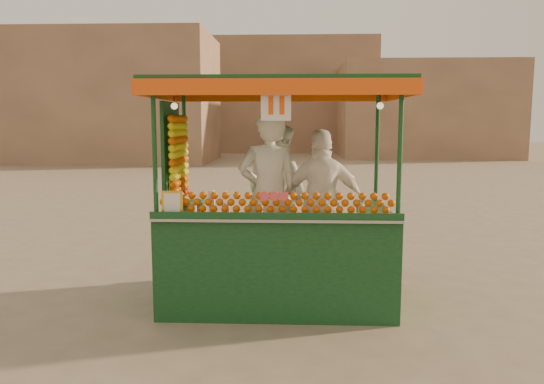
{
  "coord_description": "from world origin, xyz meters",
  "views": [
    {
      "loc": [
        -0.04,
        -5.58,
        1.96
      ],
      "look_at": [
        -0.28,
        0.09,
        1.19
      ],
      "focal_mm": 35.02,
      "sensor_mm": 36.0,
      "label": 1
    }
  ],
  "objects_px": {
    "vendor_left": "(269,195)",
    "vendor_right": "(322,203)",
    "juice_cart": "(272,233)",
    "vendor_middle": "(276,195)"
  },
  "relations": [
    {
      "from": "vendor_left",
      "to": "vendor_right",
      "type": "bearing_deg",
      "value": -178.12
    },
    {
      "from": "juice_cart",
      "to": "vendor_left",
      "type": "relative_size",
      "value": 1.46
    },
    {
      "from": "vendor_right",
      "to": "vendor_middle",
      "type": "bearing_deg",
      "value": -43.11
    },
    {
      "from": "juice_cart",
      "to": "vendor_middle",
      "type": "xyz_separation_m",
      "value": [
        0.03,
        0.59,
        0.33
      ]
    },
    {
      "from": "vendor_left",
      "to": "vendor_middle",
      "type": "relative_size",
      "value": 1.08
    },
    {
      "from": "vendor_left",
      "to": "vendor_right",
      "type": "xyz_separation_m",
      "value": [
        0.58,
        0.1,
        -0.1
      ]
    },
    {
      "from": "vendor_left",
      "to": "vendor_right",
      "type": "height_order",
      "value": "vendor_left"
    },
    {
      "from": "juice_cart",
      "to": "vendor_middle",
      "type": "relative_size",
      "value": 1.58
    },
    {
      "from": "juice_cart",
      "to": "vendor_right",
      "type": "xyz_separation_m",
      "value": [
        0.54,
        0.18,
        0.3
      ]
    },
    {
      "from": "juice_cart",
      "to": "vendor_middle",
      "type": "bearing_deg",
      "value": 86.93
    }
  ]
}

